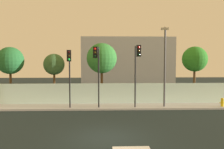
{
  "coord_description": "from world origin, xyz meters",
  "views": [
    {
      "loc": [
        -0.19,
        -13.32,
        4.35
      ],
      "look_at": [
        0.51,
        6.5,
        2.97
      ],
      "focal_mm": 40.49,
      "sensor_mm": 36.0,
      "label": 1
    }
  ],
  "objects_px": {
    "roadside_tree_rightmost": "(195,59)",
    "fire_hydrant": "(222,102)",
    "traffic_light_center": "(97,64)",
    "roadside_tree_midleft": "(54,65)",
    "traffic_light_right": "(69,66)",
    "roadside_tree_leftmost": "(10,61)",
    "roadside_tree_midright": "(102,58)",
    "traffic_light_left": "(137,63)",
    "street_lamp_curbside": "(165,61)"
  },
  "relations": [
    {
      "from": "traffic_light_right",
      "to": "roadside_tree_leftmost",
      "type": "bearing_deg",
      "value": 148.91
    },
    {
      "from": "fire_hydrant",
      "to": "roadside_tree_rightmost",
      "type": "xyz_separation_m",
      "value": [
        -1.33,
        3.04,
        3.58
      ]
    },
    {
      "from": "roadside_tree_midleft",
      "to": "traffic_light_right",
      "type": "bearing_deg",
      "value": -62.14
    },
    {
      "from": "traffic_light_right",
      "to": "roadside_tree_leftmost",
      "type": "distance_m",
      "value": 7.0
    },
    {
      "from": "traffic_light_left",
      "to": "roadside_tree_leftmost",
      "type": "height_order",
      "value": "roadside_tree_leftmost"
    },
    {
      "from": "fire_hydrant",
      "to": "roadside_tree_leftmost",
      "type": "relative_size",
      "value": 0.14
    },
    {
      "from": "traffic_light_left",
      "to": "roadside_tree_midleft",
      "type": "distance_m",
      "value": 8.27
    },
    {
      "from": "roadside_tree_rightmost",
      "to": "fire_hydrant",
      "type": "bearing_deg",
      "value": -66.28
    },
    {
      "from": "traffic_light_center",
      "to": "roadside_tree_midright",
      "type": "xyz_separation_m",
      "value": [
        0.37,
        3.65,
        0.43
      ]
    },
    {
      "from": "traffic_light_left",
      "to": "roadside_tree_midright",
      "type": "height_order",
      "value": "roadside_tree_midright"
    },
    {
      "from": "traffic_light_center",
      "to": "roadside_tree_leftmost",
      "type": "bearing_deg",
      "value": 156.05
    },
    {
      "from": "roadside_tree_midleft",
      "to": "roadside_tree_rightmost",
      "type": "bearing_deg",
      "value": 0.0
    },
    {
      "from": "roadside_tree_midright",
      "to": "traffic_light_center",
      "type": "bearing_deg",
      "value": -95.73
    },
    {
      "from": "traffic_light_left",
      "to": "roadside_tree_midright",
      "type": "distance_m",
      "value": 4.77
    },
    {
      "from": "roadside_tree_midleft",
      "to": "traffic_light_left",
      "type": "bearing_deg",
      "value": -27.48
    },
    {
      "from": "roadside_tree_midright",
      "to": "roadside_tree_rightmost",
      "type": "height_order",
      "value": "roadside_tree_midright"
    },
    {
      "from": "traffic_light_right",
      "to": "roadside_tree_midright",
      "type": "bearing_deg",
      "value": 54.41
    },
    {
      "from": "street_lamp_curbside",
      "to": "fire_hydrant",
      "type": "distance_m",
      "value": 6.1
    },
    {
      "from": "roadside_tree_midleft",
      "to": "roadside_tree_midright",
      "type": "relative_size",
      "value": 0.82
    },
    {
      "from": "street_lamp_curbside",
      "to": "roadside_tree_rightmost",
      "type": "xyz_separation_m",
      "value": [
        3.67,
        3.12,
        0.11
      ]
    },
    {
      "from": "fire_hydrant",
      "to": "roadside_tree_rightmost",
      "type": "height_order",
      "value": "roadside_tree_rightmost"
    },
    {
      "from": "street_lamp_curbside",
      "to": "roadside_tree_leftmost",
      "type": "height_order",
      "value": "street_lamp_curbside"
    },
    {
      "from": "street_lamp_curbside",
      "to": "roadside_tree_leftmost",
      "type": "bearing_deg",
      "value": 167.29
    },
    {
      "from": "traffic_light_right",
      "to": "roadside_tree_midleft",
      "type": "bearing_deg",
      "value": 117.86
    },
    {
      "from": "traffic_light_left",
      "to": "street_lamp_curbside",
      "type": "bearing_deg",
      "value": 16.07
    },
    {
      "from": "traffic_light_left",
      "to": "roadside_tree_leftmost",
      "type": "distance_m",
      "value": 12.03
    },
    {
      "from": "street_lamp_curbside",
      "to": "roadside_tree_midleft",
      "type": "height_order",
      "value": "street_lamp_curbside"
    },
    {
      "from": "traffic_light_left",
      "to": "roadside_tree_midright",
      "type": "bearing_deg",
      "value": 126.67
    },
    {
      "from": "fire_hydrant",
      "to": "traffic_light_left",
      "type": "bearing_deg",
      "value": -174.02
    },
    {
      "from": "street_lamp_curbside",
      "to": "fire_hydrant",
      "type": "relative_size",
      "value": 8.87
    },
    {
      "from": "street_lamp_curbside",
      "to": "roadside_tree_midleft",
      "type": "distance_m",
      "value": 10.24
    },
    {
      "from": "traffic_light_center",
      "to": "street_lamp_curbside",
      "type": "distance_m",
      "value": 5.65
    },
    {
      "from": "roadside_tree_rightmost",
      "to": "roadside_tree_leftmost",
      "type": "bearing_deg",
      "value": 180.0
    },
    {
      "from": "fire_hydrant",
      "to": "roadside_tree_midleft",
      "type": "relative_size",
      "value": 0.16
    },
    {
      "from": "roadside_tree_midleft",
      "to": "roadside_tree_midright",
      "type": "bearing_deg",
      "value": 0.0
    },
    {
      "from": "traffic_light_left",
      "to": "roadside_tree_midleft",
      "type": "xyz_separation_m",
      "value": [
        -7.33,
        3.81,
        -0.25
      ]
    },
    {
      "from": "traffic_light_right",
      "to": "fire_hydrant",
      "type": "bearing_deg",
      "value": 2.56
    },
    {
      "from": "fire_hydrant",
      "to": "roadside_tree_midright",
      "type": "distance_m",
      "value": 11.31
    },
    {
      "from": "traffic_light_right",
      "to": "roadside_tree_rightmost",
      "type": "distance_m",
      "value": 12.07
    },
    {
      "from": "roadside_tree_leftmost",
      "to": "roadside_tree_midright",
      "type": "xyz_separation_m",
      "value": [
        8.57,
        0.0,
        0.23
      ]
    },
    {
      "from": "street_lamp_curbside",
      "to": "roadside_tree_midright",
      "type": "height_order",
      "value": "street_lamp_curbside"
    },
    {
      "from": "traffic_light_left",
      "to": "roadside_tree_rightmost",
      "type": "distance_m",
      "value": 7.19
    },
    {
      "from": "roadside_tree_leftmost",
      "to": "fire_hydrant",
      "type": "bearing_deg",
      "value": -9.16
    },
    {
      "from": "roadside_tree_midright",
      "to": "fire_hydrant",
      "type": "bearing_deg",
      "value": -16.49
    },
    {
      "from": "roadside_tree_midleft",
      "to": "roadside_tree_midright",
      "type": "xyz_separation_m",
      "value": [
        4.49,
        0.0,
        0.59
      ]
    },
    {
      "from": "fire_hydrant",
      "to": "street_lamp_curbside",
      "type": "bearing_deg",
      "value": -179.07
    },
    {
      "from": "street_lamp_curbside",
      "to": "roadside_tree_leftmost",
      "type": "distance_m",
      "value": 14.17
    },
    {
      "from": "traffic_light_center",
      "to": "roadside_tree_midleft",
      "type": "bearing_deg",
      "value": 138.54
    },
    {
      "from": "traffic_light_left",
      "to": "roadside_tree_midleft",
      "type": "height_order",
      "value": "traffic_light_left"
    },
    {
      "from": "traffic_light_center",
      "to": "roadside_tree_leftmost",
      "type": "distance_m",
      "value": 8.98
    }
  ]
}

